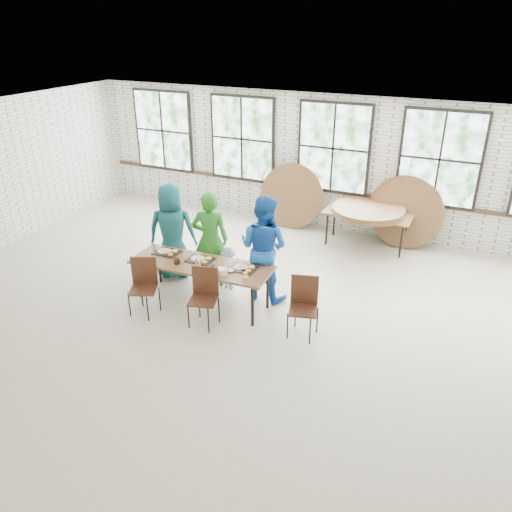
{
  "coord_description": "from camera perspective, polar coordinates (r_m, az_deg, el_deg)",
  "views": [
    {
      "loc": [
        2.94,
        -6.02,
        4.46
      ],
      "look_at": [
        0.0,
        0.4,
        1.05
      ],
      "focal_mm": 35.0,
      "sensor_mm": 36.0,
      "label": 1
    }
  ],
  "objects": [
    {
      "name": "chair_spare",
      "position": [
        7.63,
        5.49,
        -5.12
      ],
      "size": [
        0.51,
        0.5,
        0.95
      ],
      "rotation": [
        0.0,
        0.0,
        0.28
      ],
      "color": "#442416",
      "rests_on": "ground"
    },
    {
      "name": "round_tops_leaning",
      "position": [
        11.09,
        12.37,
        5.53
      ],
      "size": [
        4.08,
        0.41,
        1.49
      ],
      "color": "brown",
      "rests_on": "ground"
    },
    {
      "name": "room",
      "position": [
        11.18,
        8.84,
        11.85
      ],
      "size": [
        12.0,
        12.0,
        12.0
      ],
      "color": "#C2B29A",
      "rests_on": "ground"
    },
    {
      "name": "adult_teal",
      "position": [
        9.26,
        -9.55,
        2.81
      ],
      "size": [
        1.04,
        0.87,
        1.81
      ],
      "primitive_type": "imported",
      "rotation": [
        0.0,
        0.0,
        3.54
      ],
      "color": "#194D61",
      "rests_on": "ground"
    },
    {
      "name": "adult_green",
      "position": [
        8.88,
        -5.26,
        1.89
      ],
      "size": [
        0.76,
        0.64,
        1.77
      ],
      "primitive_type": "imported",
      "rotation": [
        0.0,
        0.0,
        3.53
      ],
      "color": "#26741F",
      "rests_on": "ground"
    },
    {
      "name": "storage_table",
      "position": [
        10.72,
        12.63,
        4.5
      ],
      "size": [
        1.81,
        0.79,
        0.74
      ],
      "rotation": [
        0.0,
        0.0,
        -0.02
      ],
      "color": "brown",
      "rests_on": "ground"
    },
    {
      "name": "chair_near_right",
      "position": [
        7.89,
        -5.92,
        -4.04
      ],
      "size": [
        0.51,
        0.5,
        0.95
      ],
      "rotation": [
        0.0,
        0.0,
        0.27
      ],
      "color": "#442416",
      "rests_on": "ground"
    },
    {
      "name": "chair_near_left",
      "position": [
        8.35,
        -12.69,
        -2.79
      ],
      "size": [
        0.55,
        0.54,
        0.95
      ],
      "rotation": [
        0.0,
        0.0,
        0.42
      ],
      "color": "#442416",
      "rests_on": "ground"
    },
    {
      "name": "dining_table",
      "position": [
        8.37,
        -6.26,
        -1.19
      ],
      "size": [
        2.43,
        0.9,
        0.74
      ],
      "rotation": [
        0.0,
        0.0,
        0.04
      ],
      "color": "brown",
      "rests_on": "ground"
    },
    {
      "name": "tabletop_clutter",
      "position": [
        8.27,
        -5.56,
        -0.92
      ],
      "size": [
        1.92,
        0.63,
        0.11
      ],
      "color": "black",
      "rests_on": "dining_table"
    },
    {
      "name": "toddler",
      "position": [
        8.93,
        -3.12,
        -1.35
      ],
      "size": [
        0.52,
        0.3,
        0.8
      ],
      "primitive_type": "imported",
      "rotation": [
        0.0,
        0.0,
        3.13
      ],
      "color": "#14223F",
      "rests_on": "ground"
    },
    {
      "name": "adult_blue",
      "position": [
        8.43,
        0.87,
        0.98
      ],
      "size": [
        0.98,
        0.8,
        1.85
      ],
      "primitive_type": "imported",
      "rotation": [
        0.0,
        0.0,
        3.03
      ],
      "color": "#1854AC",
      "rests_on": "ground"
    },
    {
      "name": "round_tops_stacked",
      "position": [
        10.68,
        12.69,
        5.1
      ],
      "size": [
        1.5,
        1.5,
        0.13
      ],
      "color": "brown",
      "rests_on": "storage_table"
    }
  ]
}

